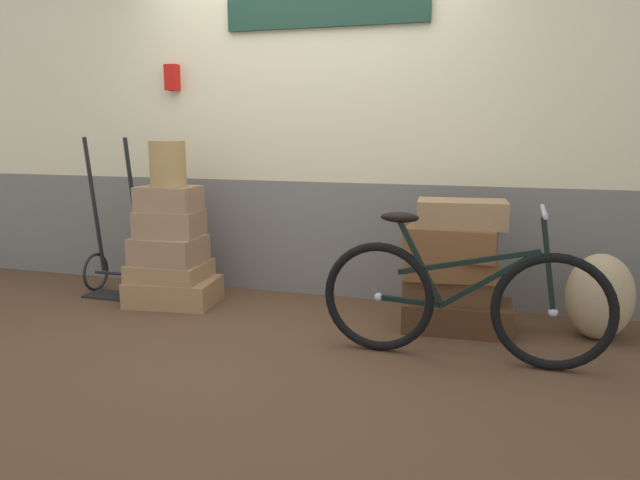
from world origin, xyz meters
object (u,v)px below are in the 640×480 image
(suitcase_3, at_px, (170,223))
(suitcase_6, at_px, (451,289))
(suitcase_5, at_px, (457,316))
(suitcase_2, at_px, (169,250))
(suitcase_1, at_px, (170,270))
(wicker_basket, at_px, (168,164))
(suitcase_7, at_px, (451,268))
(suitcase_0, at_px, (174,291))
(burlap_sack, at_px, (600,297))
(suitcase_4, at_px, (169,198))
(luggage_trolley, at_px, (116,260))
(suitcase_9, at_px, (462,214))
(suitcase_8, at_px, (451,243))
(bicycle, at_px, (461,300))

(suitcase_3, bearing_deg, suitcase_6, -6.54)
(suitcase_5, bearing_deg, suitcase_2, 177.19)
(suitcase_1, bearing_deg, wicker_basket, 13.23)
(suitcase_7, bearing_deg, suitcase_0, 174.06)
(burlap_sack, bearing_deg, suitcase_4, -178.77)
(suitcase_6, height_order, luggage_trolley, luggage_trolley)
(suitcase_6, distance_m, luggage_trolley, 2.60)
(suitcase_0, distance_m, suitcase_6, 2.03)
(suitcase_3, distance_m, suitcase_9, 2.10)
(suitcase_3, bearing_deg, wicker_basket, -56.14)
(suitcase_2, relative_size, suitcase_3, 1.09)
(suitcase_4, relative_size, suitcase_5, 0.62)
(suitcase_0, relative_size, luggage_trolley, 0.51)
(suitcase_6, xyz_separation_m, burlap_sack, (0.90, 0.06, 0.00))
(suitcase_7, relative_size, suitcase_8, 1.01)
(suitcase_8, distance_m, luggage_trolley, 2.61)
(suitcase_1, height_order, luggage_trolley, luggage_trolley)
(suitcase_4, relative_size, suitcase_8, 0.74)
(suitcase_5, xyz_separation_m, luggage_trolley, (-2.64, 0.11, 0.18))
(suitcase_1, xyz_separation_m, luggage_trolley, (-0.54, 0.10, 0.02))
(suitcase_1, height_order, suitcase_4, suitcase_4)
(suitcase_2, height_order, suitcase_8, suitcase_8)
(suitcase_3, xyz_separation_m, bicycle, (2.15, -0.54, -0.25))
(suitcase_1, height_order, suitcase_7, suitcase_7)
(suitcase_4, distance_m, bicycle, 2.26)
(suitcase_1, relative_size, suitcase_8, 0.95)
(suitcase_1, bearing_deg, suitcase_3, 69.16)
(wicker_basket, xyz_separation_m, bicycle, (2.14, -0.53, -0.69))
(suitcase_8, relative_size, bicycle, 0.35)
(suitcase_3, bearing_deg, suitcase_8, -7.65)
(suitcase_6, relative_size, wicker_basket, 1.84)
(suitcase_2, distance_m, suitcase_7, 2.04)
(suitcase_3, relative_size, burlap_sack, 0.82)
(suitcase_1, distance_m, suitcase_9, 2.16)
(suitcase_1, relative_size, suitcase_4, 1.27)
(suitcase_4, distance_m, suitcase_6, 2.11)
(suitcase_6, height_order, suitcase_8, suitcase_8)
(suitcase_1, bearing_deg, suitcase_0, -28.10)
(suitcase_9, relative_size, luggage_trolley, 0.45)
(bicycle, bearing_deg, wicker_basket, 166.11)
(suitcase_3, relative_size, luggage_trolley, 0.36)
(suitcase_9, height_order, luggage_trolley, luggage_trolley)
(suitcase_2, bearing_deg, luggage_trolley, 167.58)
(suitcase_4, relative_size, suitcase_7, 0.74)
(suitcase_6, bearing_deg, wicker_basket, 177.48)
(suitcase_8, relative_size, luggage_trolley, 0.46)
(suitcase_1, xyz_separation_m, bicycle, (2.15, -0.52, 0.10))
(suitcase_0, relative_size, suitcase_6, 1.04)
(suitcase_8, bearing_deg, suitcase_1, -178.11)
(luggage_trolley, xyz_separation_m, burlap_sack, (3.49, -0.02, -0.00))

